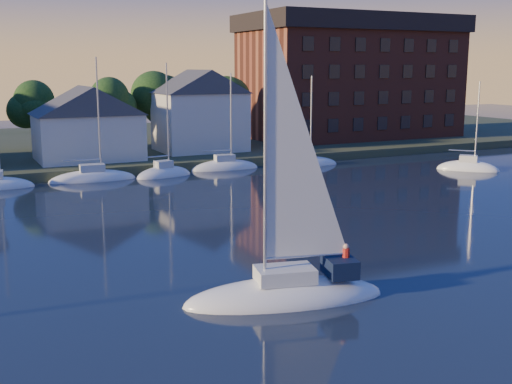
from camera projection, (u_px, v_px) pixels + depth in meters
shoreline_land at (106, 147)px, 89.88m from camera, size 160.00×50.00×2.00m
wooden_dock at (155, 171)px, 69.63m from camera, size 120.00×3.00×1.00m
clubhouse_centre at (87, 122)px, 70.44m from camera, size 11.55×8.40×8.08m
clubhouse_east at (200, 110)px, 78.10m from camera, size 10.50×8.40×9.80m
condo_block at (350, 76)px, 93.86m from camera, size 31.00×17.00×17.40m
tree_line at (142, 99)px, 78.80m from camera, size 93.40×5.40×8.90m
moored_fleet at (45, 183)px, 61.77m from camera, size 63.50×2.40×12.05m
hero_sailboat at (288, 287)px, 31.08m from camera, size 10.47×5.40×15.38m
drifting_sailboat_right at (468, 169)px, 70.11m from camera, size 6.14×6.38×10.71m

